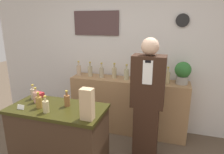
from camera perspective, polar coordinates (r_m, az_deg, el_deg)
The scene contains 22 objects.
back_wall at distance 3.56m, azimuth 3.22°, elevation 6.78°, with size 5.20×0.09×2.70m.
back_shelf at distance 3.54m, azimuth 4.51°, elevation -8.18°, with size 1.99×0.40×0.96m.
display_counter at distance 2.72m, azimuth -14.75°, elevation -17.14°, with size 1.16×0.59×0.91m.
shopkeeper at distance 2.76m, azimuth 10.04°, elevation -6.97°, with size 0.43×0.27×1.72m.
potted_plant at distance 3.27m, azimuth 19.55°, elevation 1.36°, with size 0.25×0.25×0.35m.
paper_bag at distance 2.09m, azimuth -7.10°, elevation -7.73°, with size 0.13×0.10×0.34m.
tape_dispenser at distance 2.14m, azimuth -6.42°, elevation -11.47°, with size 0.09×0.06×0.07m.
price_card_left at distance 2.59m, azimuth -24.64°, elevation -7.82°, with size 0.09×0.02×0.06m.
gift_box at distance 2.89m, azimuth -20.39°, elevation -4.83°, with size 0.14×0.13×0.06m.
counter_bottle_0 at distance 2.84m, azimuth -21.56°, elevation -4.40°, with size 0.07×0.07×0.20m.
counter_bottle_1 at distance 2.71m, azimuth -20.87°, elevation -5.32°, with size 0.07×0.07×0.20m.
counter_bottle_2 at distance 2.53m, azimuth -20.16°, elevation -6.70°, with size 0.07×0.07×0.20m.
counter_bottle_3 at distance 2.39m, azimuth -18.39°, elevation -7.91°, with size 0.07×0.07×0.20m.
counter_bottle_4 at distance 2.49m, azimuth -12.73°, elevation -6.49°, with size 0.07×0.07×0.20m.
shelf_bottle_0 at distance 3.64m, azimuth -9.46°, elevation 1.98°, with size 0.08×0.08×0.26m.
shelf_bottle_1 at distance 3.55m, azimuth -6.25°, elevation 1.75°, with size 0.08×0.08×0.26m.
shelf_bottle_2 at distance 3.45m, azimuth -3.00°, elevation 1.44°, with size 0.08×0.08×0.26m.
shelf_bottle_3 at distance 3.42m, azimuth 0.67°, elevation 1.29°, with size 0.08×0.08×0.26m.
shelf_bottle_4 at distance 3.33m, azimuth 4.14°, elevation 0.87°, with size 0.08×0.08×0.26m.
shelf_bottle_5 at distance 3.32m, azimuth 7.96°, elevation 0.69°, with size 0.08×0.08×0.26m.
shelf_bottle_6 at distance 3.29m, azimuth 11.75°, elevation 0.40°, with size 0.08×0.08×0.26m.
shelf_bottle_7 at distance 3.26m, azimuth 15.57°, elevation 0.00°, with size 0.08×0.08×0.26m.
Camera 1 is at (0.85, -1.42, 1.91)m, focal length 32.00 mm.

